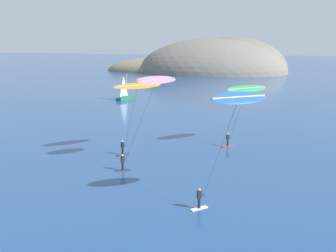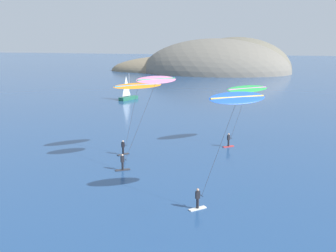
{
  "view_description": "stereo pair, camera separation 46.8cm",
  "coord_description": "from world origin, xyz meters",
  "views": [
    {
      "loc": [
        25.57,
        -21.67,
        13.31
      ],
      "look_at": [
        15.47,
        19.38,
        4.34
      ],
      "focal_mm": 45.0,
      "sensor_mm": 36.0,
      "label": 1
    },
    {
      "loc": [
        26.03,
        -21.56,
        13.31
      ],
      "look_at": [
        15.47,
        19.38,
        4.34
      ],
      "focal_mm": 45.0,
      "sensor_mm": 36.0,
      "label": 2
    }
  ],
  "objects": [
    {
      "name": "kitesurfer_orange",
      "position": [
        10.68,
        23.79,
        7.38
      ],
      "size": [
        5.3,
        5.45,
        8.2
      ],
      "color": "#2D2D33",
      "rests_on": "ground"
    },
    {
      "name": "kitesurfer_blue",
      "position": [
        22.96,
        10.97,
        8.01
      ],
      "size": [
        5.71,
        4.69,
        9.16
      ],
      "color": "silver",
      "rests_on": "ground"
    },
    {
      "name": "kitesurfer_pink",
      "position": [
        13.89,
        19.59,
        8.28
      ],
      "size": [
        5.66,
        5.62,
        9.43
      ],
      "color": "#2D2D33",
      "rests_on": "ground"
    },
    {
      "name": "headland_island",
      "position": [
        4.3,
        143.99,
        0.0
      ],
      "size": [
        70.78,
        54.9,
        26.58
      ],
      "color": "#84755B",
      "rests_on": "ground"
    },
    {
      "name": "sailboat_near",
      "position": [
        -4.61,
        63.77,
        0.64
      ],
      "size": [
        3.15,
        5.84,
        5.7
      ],
      "color": "#23664C",
      "rests_on": "ground"
    },
    {
      "name": "kitesurfer_green",
      "position": [
        22.51,
        30.8,
        6.61
      ],
      "size": [
        5.43,
        5.39,
        7.47
      ],
      "color": "red",
      "rests_on": "ground"
    }
  ]
}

